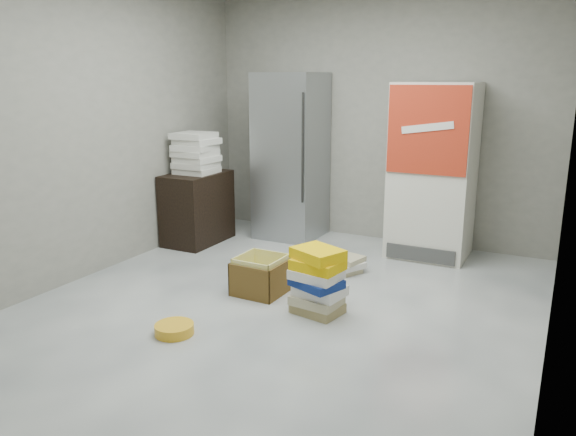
{
  "coord_description": "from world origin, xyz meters",
  "views": [
    {
      "loc": [
        2.02,
        -3.68,
        1.84
      ],
      "look_at": [
        -0.21,
        0.7,
        0.61
      ],
      "focal_mm": 35.0,
      "sensor_mm": 36.0,
      "label": 1
    }
  ],
  "objects_px": {
    "wood_shelf": "(197,208)",
    "phonebook_stack_main": "(318,281)",
    "steel_fridge": "(291,157)",
    "coke_cooler": "(433,171)",
    "cardboard_box": "(261,278)"
  },
  "relations": [
    {
      "from": "wood_shelf",
      "to": "cardboard_box",
      "type": "relative_size",
      "value": 1.89
    },
    {
      "from": "steel_fridge",
      "to": "wood_shelf",
      "type": "xyz_separation_m",
      "value": [
        -0.83,
        -0.73,
        -0.55
      ]
    },
    {
      "from": "steel_fridge",
      "to": "coke_cooler",
      "type": "bearing_deg",
      "value": -0.18
    },
    {
      "from": "steel_fridge",
      "to": "wood_shelf",
      "type": "relative_size",
      "value": 2.37
    },
    {
      "from": "cardboard_box",
      "to": "wood_shelf",
      "type": "bearing_deg",
      "value": 145.14
    },
    {
      "from": "steel_fridge",
      "to": "coke_cooler",
      "type": "xyz_separation_m",
      "value": [
        1.65,
        -0.01,
        -0.05
      ]
    },
    {
      "from": "steel_fridge",
      "to": "cardboard_box",
      "type": "bearing_deg",
      "value": -71.38
    },
    {
      "from": "wood_shelf",
      "to": "cardboard_box",
      "type": "bearing_deg",
      "value": -36.37
    },
    {
      "from": "wood_shelf",
      "to": "phonebook_stack_main",
      "type": "xyz_separation_m",
      "value": [
        2.06,
        -1.24,
        -0.13
      ]
    },
    {
      "from": "coke_cooler",
      "to": "cardboard_box",
      "type": "distance_m",
      "value": 2.2
    },
    {
      "from": "phonebook_stack_main",
      "to": "steel_fridge",
      "type": "bearing_deg",
      "value": 137.26
    },
    {
      "from": "steel_fridge",
      "to": "coke_cooler",
      "type": "relative_size",
      "value": 1.06
    },
    {
      "from": "coke_cooler",
      "to": "steel_fridge",
      "type": "bearing_deg",
      "value": 179.82
    },
    {
      "from": "coke_cooler",
      "to": "phonebook_stack_main",
      "type": "xyz_separation_m",
      "value": [
        -0.42,
        -1.97,
        -0.63
      ]
    },
    {
      "from": "phonebook_stack_main",
      "to": "coke_cooler",
      "type": "bearing_deg",
      "value": 93.23
    }
  ]
}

